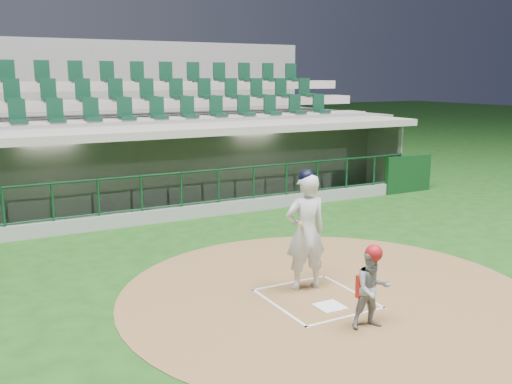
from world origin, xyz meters
TOP-DOWN VIEW (x-y plane):
  - ground at (0.00, 0.00)m, footprint 120.00×120.00m
  - dirt_circle at (0.30, -0.20)m, footprint 7.20×7.20m
  - home_plate at (0.00, -0.70)m, footprint 0.43×0.43m
  - batter_box_chalk at (0.00, -0.30)m, footprint 1.55×1.80m
  - dugout_structure at (0.04, 7.83)m, footprint 16.40×3.70m
  - seating_deck at (0.00, 10.91)m, footprint 17.00×6.72m
  - batter at (0.10, 0.21)m, footprint 0.94×0.94m
  - catcher at (0.10, -1.60)m, footprint 0.67×0.56m

SIDE VIEW (x-z plane):
  - ground at x=0.00m, z-range 0.00..0.00m
  - dirt_circle at x=0.30m, z-range 0.00..0.01m
  - batter_box_chalk at x=0.00m, z-range 0.01..0.02m
  - home_plate at x=0.00m, z-range 0.01..0.03m
  - catcher at x=0.10m, z-range 0.00..1.28m
  - dugout_structure at x=0.04m, z-range -0.54..2.46m
  - batter at x=0.10m, z-range 0.00..2.14m
  - seating_deck at x=0.00m, z-range -1.15..4.00m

